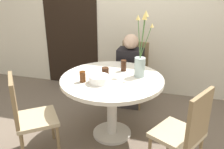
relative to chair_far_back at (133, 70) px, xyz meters
The scene contains 14 objects.
ground_plane 1.03m from the chair_far_back, 93.76° to the right, with size 16.00×16.00×0.00m, color #6B5B4C.
wall_back 0.90m from the chair_far_back, 98.56° to the left, with size 8.00×0.05×2.60m.
doorway_panel 1.28m from the chair_far_back, 161.81° to the left, with size 0.90×0.01×2.05m.
dining_table 0.91m from the chair_far_back, 93.76° to the right, with size 1.12×1.12×0.72m.
chair_far_back is the anchor object (origin of this frame).
chair_right_flank 1.65m from the chair_far_back, 117.95° to the right, with size 0.56×0.56×0.88m.
chair_near_front 1.52m from the chair_far_back, 61.02° to the right, with size 0.54×0.54×0.88m.
birthday_cake 1.11m from the chair_far_back, 98.15° to the right, with size 0.21×0.21×0.12m.
flower_vase 0.90m from the chair_far_back, 73.85° to the right, with size 0.19×0.25×0.69m.
side_plate 0.90m from the chair_far_back, 115.52° to the right, with size 0.19×0.19×0.01m.
drink_glass_0 1.17m from the chair_far_back, 106.65° to the right, with size 0.06×0.06×0.11m.
drink_glass_1 0.95m from the chair_far_back, 98.82° to the right, with size 0.08×0.08×0.11m.
drink_glass_2 0.72m from the chair_far_back, 89.08° to the right, with size 0.06×0.06×0.13m.
person_boy 0.16m from the chair_far_back, 93.76° to the right, with size 0.34×0.24×1.04m.
Camera 1 is at (0.67, -2.39, 1.76)m, focal length 40.00 mm.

